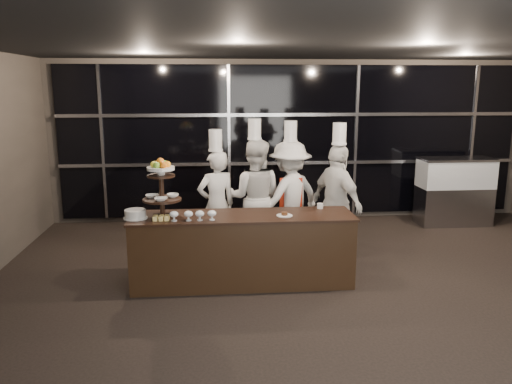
{
  "coord_description": "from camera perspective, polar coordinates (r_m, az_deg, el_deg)",
  "views": [
    {
      "loc": [
        -1.5,
        -4.33,
        2.53
      ],
      "look_at": [
        -0.94,
        2.09,
        1.15
      ],
      "focal_mm": 35.0,
      "sensor_mm": 36.0,
      "label": 1
    }
  ],
  "objects": [
    {
      "name": "room",
      "position": [
        4.69,
        13.82,
        -0.94
      ],
      "size": [
        10.0,
        10.0,
        10.0
      ],
      "color": "black",
      "rests_on": "ground"
    },
    {
      "name": "window_wall",
      "position": [
        9.44,
        4.24,
        5.81
      ],
      "size": [
        8.6,
        0.1,
        2.8
      ],
      "color": "black",
      "rests_on": "ground"
    },
    {
      "name": "buffet_counter",
      "position": [
        6.47,
        -1.55,
        -6.53
      ],
      "size": [
        2.84,
        0.74,
        0.92
      ],
      "color": "black",
      "rests_on": "ground"
    },
    {
      "name": "display_stand",
      "position": [
        6.26,
        -10.76,
        0.92
      ],
      "size": [
        0.48,
        0.48,
        0.74
      ],
      "color": "black",
      "rests_on": "buffet_counter"
    },
    {
      "name": "compotes",
      "position": [
        6.1,
        -7.16,
        -2.52
      ],
      "size": [
        0.57,
        0.11,
        0.12
      ],
      "color": "silver",
      "rests_on": "buffet_counter"
    },
    {
      "name": "layer_cake",
      "position": [
        6.34,
        -13.63,
        -2.47
      ],
      "size": [
        0.3,
        0.3,
        0.11
      ],
      "color": "white",
      "rests_on": "buffet_counter"
    },
    {
      "name": "pastry_squares",
      "position": [
        6.19,
        -10.78,
        -2.93
      ],
      "size": [
        0.19,
        0.13,
        0.05
      ],
      "color": "#FADD7A",
      "rests_on": "buffet_counter"
    },
    {
      "name": "small_plate",
      "position": [
        6.29,
        3.27,
        -2.62
      ],
      "size": [
        0.2,
        0.2,
        0.05
      ],
      "color": "white",
      "rests_on": "buffet_counter"
    },
    {
      "name": "chef_cup",
      "position": [
        6.71,
        7.33,
        -1.59
      ],
      "size": [
        0.08,
        0.08,
        0.07
      ],
      "primitive_type": "cylinder",
      "color": "white",
      "rests_on": "buffet_counter"
    },
    {
      "name": "display_case",
      "position": [
        9.86,
        21.74,
        0.45
      ],
      "size": [
        1.32,
        0.58,
        1.24
      ],
      "color": "#A5A5AA",
      "rests_on": "ground"
    },
    {
      "name": "chef_a",
      "position": [
        7.32,
        -4.53,
        -1.3
      ],
      "size": [
        0.69,
        0.58,
        1.92
      ],
      "color": "silver",
      "rests_on": "ground"
    },
    {
      "name": "chef_b",
      "position": [
        7.5,
        -0.16,
        -0.53
      ],
      "size": [
        0.97,
        0.83,
        2.06
      ],
      "color": "silver",
      "rests_on": "ground"
    },
    {
      "name": "chef_c",
      "position": [
        7.61,
        3.87,
        -0.54
      ],
      "size": [
        1.28,
        1.14,
        2.02
      ],
      "color": "white",
      "rests_on": "ground"
    },
    {
      "name": "chef_d",
      "position": [
        7.29,
        9.25,
        -1.18
      ],
      "size": [
        0.82,
        1.09,
        2.02
      ],
      "color": "white",
      "rests_on": "ground"
    }
  ]
}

